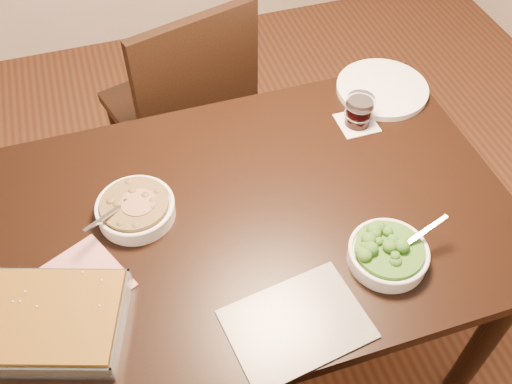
{
  "coord_description": "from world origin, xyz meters",
  "views": [
    {
      "loc": [
        -0.26,
        -0.88,
        1.92
      ],
      "look_at": [
        0.04,
        0.02,
        0.8
      ],
      "focal_mm": 40.0,
      "sensor_mm": 36.0,
      "label": 1
    }
  ],
  "objects_px": {
    "stew_bowl": "(135,208)",
    "baking_dish": "(48,321)",
    "broccoli_bowl": "(388,253)",
    "wine_tumbler": "(359,110)",
    "dinner_plate": "(382,89)",
    "chair_far": "(186,105)",
    "table": "(246,236)"
  },
  "relations": [
    {
      "from": "stew_bowl",
      "to": "wine_tumbler",
      "type": "relative_size",
      "value": 2.18
    },
    {
      "from": "table",
      "to": "baking_dish",
      "type": "relative_size",
      "value": 3.57
    },
    {
      "from": "chair_far",
      "to": "table",
      "type": "bearing_deg",
      "value": 75.09
    },
    {
      "from": "table",
      "to": "dinner_plate",
      "type": "height_order",
      "value": "dinner_plate"
    },
    {
      "from": "broccoli_bowl",
      "to": "dinner_plate",
      "type": "distance_m",
      "value": 0.64
    },
    {
      "from": "stew_bowl",
      "to": "broccoli_bowl",
      "type": "height_order",
      "value": "stew_bowl"
    },
    {
      "from": "wine_tumbler",
      "to": "chair_far",
      "type": "distance_m",
      "value": 0.7
    },
    {
      "from": "wine_tumbler",
      "to": "dinner_plate",
      "type": "relative_size",
      "value": 0.32
    },
    {
      "from": "wine_tumbler",
      "to": "broccoli_bowl",
      "type": "bearing_deg",
      "value": -105.88
    },
    {
      "from": "table",
      "to": "wine_tumbler",
      "type": "bearing_deg",
      "value": 28.7
    },
    {
      "from": "broccoli_bowl",
      "to": "wine_tumbler",
      "type": "distance_m",
      "value": 0.49
    },
    {
      "from": "broccoli_bowl",
      "to": "baking_dish",
      "type": "bearing_deg",
      "value": 175.17
    },
    {
      "from": "stew_bowl",
      "to": "broccoli_bowl",
      "type": "distance_m",
      "value": 0.64
    },
    {
      "from": "broccoli_bowl",
      "to": "dinner_plate",
      "type": "height_order",
      "value": "broccoli_bowl"
    },
    {
      "from": "table",
      "to": "stew_bowl",
      "type": "relative_size",
      "value": 6.87
    },
    {
      "from": "table",
      "to": "dinner_plate",
      "type": "xyz_separation_m",
      "value": [
        0.56,
        0.34,
        0.11
      ]
    },
    {
      "from": "baking_dish",
      "to": "wine_tumbler",
      "type": "distance_m",
      "value": 1.01
    },
    {
      "from": "stew_bowl",
      "to": "dinner_plate",
      "type": "distance_m",
      "value": 0.87
    },
    {
      "from": "stew_bowl",
      "to": "baking_dish",
      "type": "bearing_deg",
      "value": -133.05
    },
    {
      "from": "wine_tumbler",
      "to": "dinner_plate",
      "type": "xyz_separation_m",
      "value": [
        0.14,
        0.11,
        -0.04
      ]
    },
    {
      "from": "chair_far",
      "to": "broccoli_bowl",
      "type": "bearing_deg",
      "value": 91.44
    },
    {
      "from": "broccoli_bowl",
      "to": "baking_dish",
      "type": "distance_m",
      "value": 0.8
    },
    {
      "from": "stew_bowl",
      "to": "broccoli_bowl",
      "type": "relative_size",
      "value": 0.92
    },
    {
      "from": "wine_tumbler",
      "to": "baking_dish",
      "type": "bearing_deg",
      "value": -156.59
    },
    {
      "from": "wine_tumbler",
      "to": "chair_far",
      "type": "xyz_separation_m",
      "value": [
        -0.43,
        0.48,
        -0.26
      ]
    },
    {
      "from": "stew_bowl",
      "to": "wine_tumbler",
      "type": "distance_m",
      "value": 0.71
    },
    {
      "from": "table",
      "to": "baking_dish",
      "type": "height_order",
      "value": "baking_dish"
    },
    {
      "from": "table",
      "to": "chair_far",
      "type": "bearing_deg",
      "value": 91.13
    },
    {
      "from": "table",
      "to": "broccoli_bowl",
      "type": "relative_size",
      "value": 6.33
    },
    {
      "from": "chair_far",
      "to": "wine_tumbler",
      "type": "bearing_deg",
      "value": 115.9
    },
    {
      "from": "stew_bowl",
      "to": "baking_dish",
      "type": "relative_size",
      "value": 0.52
    },
    {
      "from": "table",
      "to": "broccoli_bowl",
      "type": "xyz_separation_m",
      "value": [
        0.29,
        -0.24,
        0.12
      ]
    }
  ]
}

